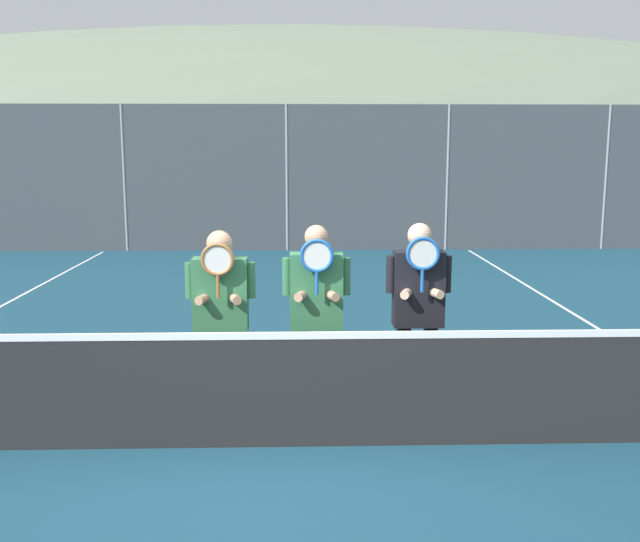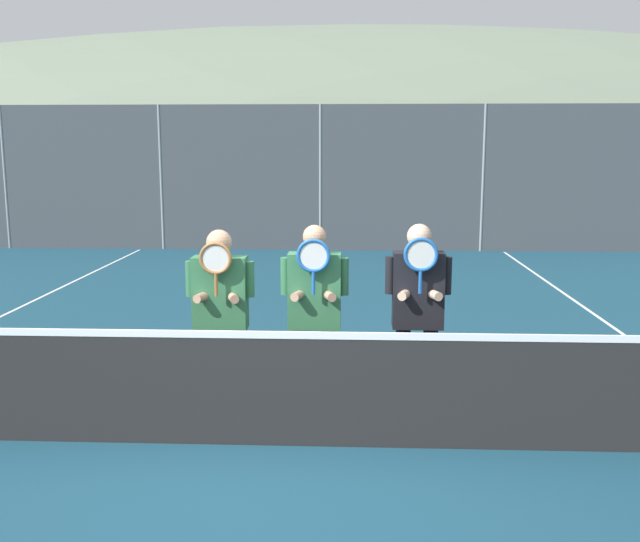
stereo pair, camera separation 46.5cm
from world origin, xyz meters
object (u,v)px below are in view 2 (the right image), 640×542
at_px(player_leftmost, 220,306).
at_px(player_center_right, 418,306).
at_px(car_center, 477,207).
at_px(car_far_left, 93,205).
at_px(player_center_left, 315,307).
at_px(car_left_of_center, 289,203).

xyz_separation_m(player_leftmost, player_center_right, (1.73, 0.01, 0.02)).
bearing_deg(car_center, player_leftmost, -109.23).
bearing_deg(player_center_right, car_far_left, 120.65).
bearing_deg(player_leftmost, player_center_left, -2.74).
distance_m(player_leftmost, car_far_left, 13.85).
distance_m(player_center_right, car_left_of_center, 12.89).
bearing_deg(player_leftmost, car_left_of_center, 92.34).
distance_m(player_leftmost, car_center, 13.34).
xyz_separation_m(player_leftmost, car_center, (4.39, 12.59, -0.16)).
xyz_separation_m(player_center_left, player_center_right, (0.90, 0.05, 0.01)).
relative_size(player_center_left, car_left_of_center, 0.39).
distance_m(car_far_left, car_center, 10.13).
xyz_separation_m(player_leftmost, car_left_of_center, (-0.52, 12.70, -0.07)).
relative_size(player_leftmost, car_far_left, 0.36).
bearing_deg(player_leftmost, car_center, 70.77).
xyz_separation_m(player_center_right, car_far_left, (-7.46, 12.60, -0.15)).
bearing_deg(car_far_left, player_center_right, -59.35).
bearing_deg(player_center_right, player_center_left, -176.84).
distance_m(player_center_left, car_far_left, 14.25).
bearing_deg(player_center_left, player_leftmost, 177.26).
xyz_separation_m(player_leftmost, player_center_left, (0.83, -0.04, 0.01)).
height_order(player_center_right, car_far_left, player_center_right).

